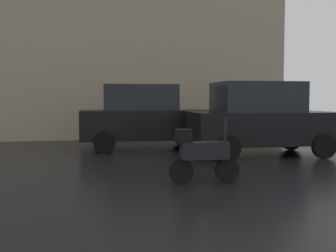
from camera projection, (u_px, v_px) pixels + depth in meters
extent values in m
cylinder|color=black|center=(227.00, 170.00, 7.73)|extent=(0.46, 0.09, 0.46)
cylinder|color=black|center=(181.00, 171.00, 7.57)|extent=(0.46, 0.09, 0.46)
cube|color=black|center=(204.00, 150.00, 7.63)|extent=(0.88, 0.32, 0.32)
cube|color=black|center=(184.00, 136.00, 7.54)|extent=(0.28, 0.28, 0.24)
cylinder|color=black|center=(225.00, 131.00, 7.67)|extent=(0.06, 0.06, 0.55)
cube|color=black|center=(263.00, 128.00, 11.43)|extent=(4.05, 1.86, 0.88)
cube|color=black|center=(256.00, 97.00, 11.34)|extent=(2.23, 1.71, 0.82)
cylinder|color=black|center=(291.00, 139.00, 12.60)|extent=(0.65, 0.18, 0.65)
cylinder|color=black|center=(324.00, 146.00, 10.77)|extent=(0.65, 0.18, 0.65)
cylinder|color=black|center=(208.00, 141.00, 12.14)|extent=(0.65, 0.18, 0.65)
cylinder|color=black|center=(228.00, 148.00, 10.32)|extent=(0.65, 0.18, 0.65)
cube|color=black|center=(146.00, 124.00, 12.90)|extent=(4.07, 1.74, 0.90)
cube|color=black|center=(140.00, 97.00, 12.81)|extent=(2.24, 1.60, 0.79)
cylinder|color=black|center=(181.00, 135.00, 14.02)|extent=(0.64, 0.18, 0.64)
cylinder|color=black|center=(193.00, 141.00, 12.31)|extent=(0.64, 0.18, 0.64)
cylinder|color=black|center=(103.00, 137.00, 13.56)|extent=(0.64, 0.18, 0.64)
cylinder|color=black|center=(104.00, 142.00, 11.85)|extent=(0.64, 0.18, 0.64)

